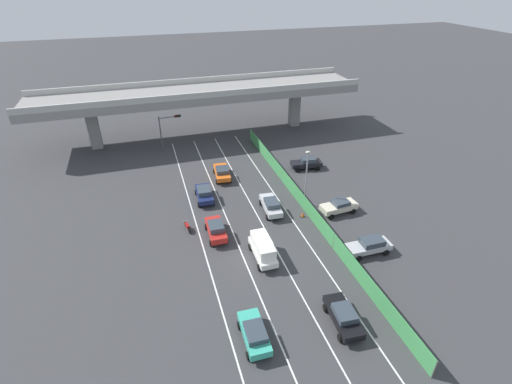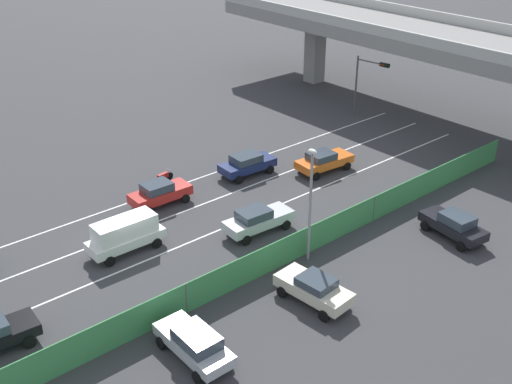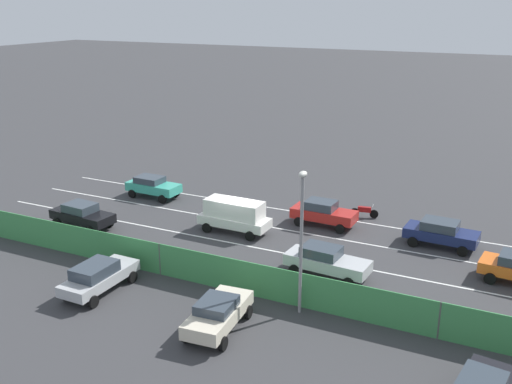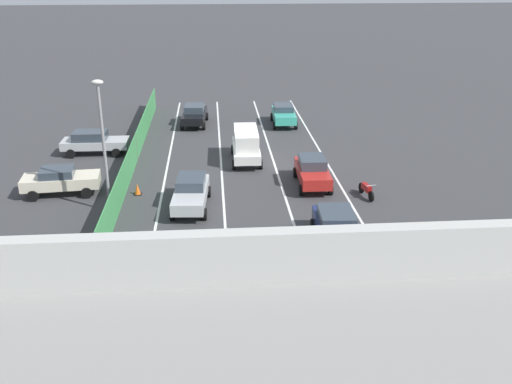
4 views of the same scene
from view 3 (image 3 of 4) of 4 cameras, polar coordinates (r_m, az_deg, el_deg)
ground_plane at (r=39.12m, az=-1.71°, el=-3.89°), size 300.00×300.00×0.00m
lane_line_left_edge at (r=41.49m, az=9.83°, el=-2.84°), size 0.14×49.11×0.01m
lane_line_mid_left at (r=38.31m, az=8.29°, el=-4.56°), size 0.14×49.11×0.01m
lane_line_mid_right at (r=35.20m, az=6.47°, el=-6.58°), size 0.14×49.11×0.01m
lane_line_right_edge at (r=32.18m, az=4.29°, el=-8.97°), size 0.14×49.11×0.01m
green_fence at (r=30.01m, az=2.78°, el=-9.07°), size 0.10×45.21×1.85m
car_sedan_silver at (r=33.06m, az=6.74°, el=-6.53°), size 2.18×4.78×1.67m
car_sedan_black at (r=41.38m, az=-16.39°, el=-2.07°), size 2.26×4.62×1.64m
car_van_white at (r=38.73m, az=-2.09°, el=-2.16°), size 2.02×4.75×2.19m
car_taxi_teal at (r=46.41m, az=-9.90°, el=0.59°), size 2.03×4.25×1.62m
car_sedan_navy at (r=38.35m, az=17.36°, el=-3.71°), size 2.23×4.48×1.66m
car_sedan_red at (r=40.19m, az=6.48°, el=-1.95°), size 2.01×4.37×1.73m
motorcycle at (r=42.30m, az=10.39°, el=-1.81°), size 0.61×1.94×0.93m
parked_wagon_silver at (r=32.15m, az=-14.93°, el=-7.79°), size 4.57×2.01×1.64m
parked_sedan_cream at (r=27.81m, az=-3.67°, el=-11.51°), size 4.48×2.30×1.59m
street_lamp at (r=27.85m, az=4.40°, el=-3.58°), size 0.60×0.36×7.17m
traffic_cone at (r=31.36m, az=1.06°, el=-9.05°), size 0.47×0.47×0.66m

